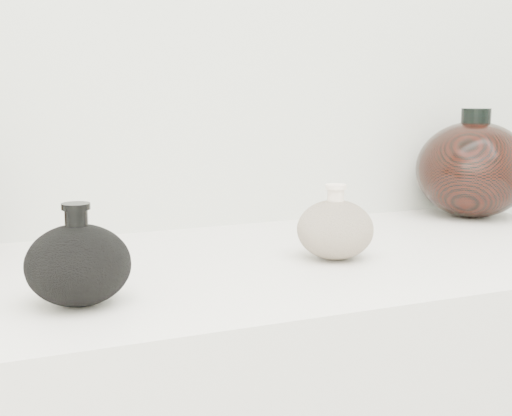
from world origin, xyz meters
name	(u,v)px	position (x,y,z in m)	size (l,w,h in m)	color
black_gourd_vase	(78,264)	(-0.24, 0.84, 0.95)	(0.13, 0.13, 0.11)	black
cream_gourd_vase	(335,229)	(0.12, 0.92, 0.94)	(0.11, 0.11, 0.10)	beige
right_round_pot	(473,169)	(0.51, 1.10, 0.99)	(0.21, 0.21, 0.20)	black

